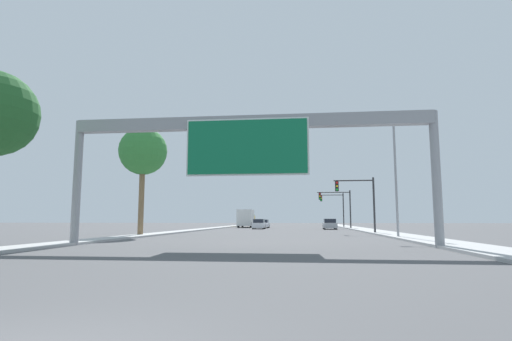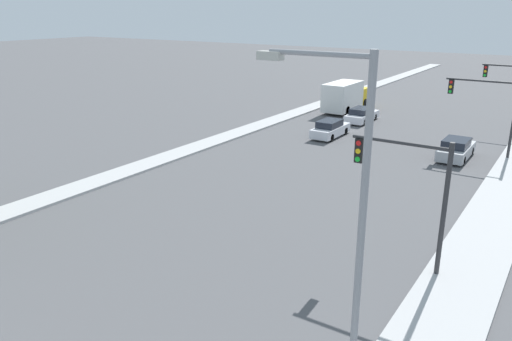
{
  "view_description": "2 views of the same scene",
  "coord_description": "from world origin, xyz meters",
  "px_view_note": "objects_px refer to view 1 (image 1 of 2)",
  "views": [
    {
      "loc": [
        2.93,
        -3.64,
        1.48
      ],
      "look_at": [
        0.0,
        22.08,
        4.63
      ],
      "focal_mm": 28.0,
      "sensor_mm": 36.0,
      "label": 1
    },
    {
      "loc": [
        14.03,
        18.68,
        10.56
      ],
      "look_at": [
        -0.69,
        41.12,
        1.79
      ],
      "focal_mm": 35.0,
      "sensor_mm": 36.0,
      "label": 2
    }
  ],
  "objects_px": {
    "traffic_light_mid_block": "(339,202)",
    "sign_gantry": "(247,141)",
    "traffic_light_near_intersection": "(360,196)",
    "traffic_light_far_intersection": "(335,204)",
    "car_far_right": "(330,224)",
    "truck_box_primary": "(246,218)",
    "car_near_center": "(259,224)",
    "car_mid_center": "(264,224)",
    "palm_tree_background": "(143,152)",
    "street_lamp_right": "(391,165)"
  },
  "relations": [
    {
      "from": "traffic_light_mid_block",
      "to": "sign_gantry",
      "type": "bearing_deg",
      "value": -102.09
    },
    {
      "from": "traffic_light_far_intersection",
      "to": "palm_tree_background",
      "type": "bearing_deg",
      "value": -118.02
    },
    {
      "from": "sign_gantry",
      "to": "car_mid_center",
      "type": "relative_size",
      "value": 4.33
    },
    {
      "from": "traffic_light_mid_block",
      "to": "street_lamp_right",
      "type": "height_order",
      "value": "street_lamp_right"
    },
    {
      "from": "traffic_light_far_intersection",
      "to": "car_near_center",
      "type": "bearing_deg",
      "value": -138.34
    },
    {
      "from": "sign_gantry",
      "to": "car_far_right",
      "type": "bearing_deg",
      "value": 79.61
    },
    {
      "from": "car_near_center",
      "to": "street_lamp_right",
      "type": "bearing_deg",
      "value": -64.47
    },
    {
      "from": "sign_gantry",
      "to": "car_near_center",
      "type": "relative_size",
      "value": 4.47
    },
    {
      "from": "car_far_right",
      "to": "palm_tree_background",
      "type": "relative_size",
      "value": 0.47
    },
    {
      "from": "car_near_center",
      "to": "street_lamp_right",
      "type": "relative_size",
      "value": 0.47
    },
    {
      "from": "car_near_center",
      "to": "palm_tree_background",
      "type": "distance_m",
      "value": 28.54
    },
    {
      "from": "traffic_light_near_intersection",
      "to": "car_mid_center",
      "type": "bearing_deg",
      "value": 115.44
    },
    {
      "from": "car_near_center",
      "to": "palm_tree_background",
      "type": "bearing_deg",
      "value": -106.05
    },
    {
      "from": "car_mid_center",
      "to": "truck_box_primary",
      "type": "distance_m",
      "value": 5.36
    },
    {
      "from": "car_near_center",
      "to": "street_lamp_right",
      "type": "xyz_separation_m",
      "value": [
        13.52,
        -28.3,
        5.03
      ]
    },
    {
      "from": "sign_gantry",
      "to": "traffic_light_mid_block",
      "type": "relative_size",
      "value": 3.5
    },
    {
      "from": "car_far_right",
      "to": "street_lamp_right",
      "type": "distance_m",
      "value": 28.03
    },
    {
      "from": "car_mid_center",
      "to": "traffic_light_mid_block",
      "type": "xyz_separation_m",
      "value": [
        12.09,
        -6.09,
        3.33
      ]
    },
    {
      "from": "car_near_center",
      "to": "truck_box_primary",
      "type": "bearing_deg",
      "value": 107.55
    },
    {
      "from": "palm_tree_background",
      "to": "street_lamp_right",
      "type": "xyz_separation_m",
      "value": [
        21.18,
        -1.65,
        -1.74
      ]
    },
    {
      "from": "sign_gantry",
      "to": "street_lamp_right",
      "type": "xyz_separation_m",
      "value": [
        10.02,
        10.77,
        -0.07
      ]
    },
    {
      "from": "car_mid_center",
      "to": "truck_box_primary",
      "type": "height_order",
      "value": "truck_box_primary"
    },
    {
      "from": "car_far_right",
      "to": "traffic_light_far_intersection",
      "type": "relative_size",
      "value": 0.76
    },
    {
      "from": "car_mid_center",
      "to": "traffic_light_far_intersection",
      "type": "height_order",
      "value": "traffic_light_far_intersection"
    },
    {
      "from": "truck_box_primary",
      "to": "traffic_light_far_intersection",
      "type": "distance_m",
      "value": 16.07
    },
    {
      "from": "traffic_light_near_intersection",
      "to": "traffic_light_far_intersection",
      "type": "height_order",
      "value": "traffic_light_far_intersection"
    },
    {
      "from": "sign_gantry",
      "to": "traffic_light_mid_block",
      "type": "bearing_deg",
      "value": 77.91
    },
    {
      "from": "sign_gantry",
      "to": "traffic_light_far_intersection",
      "type": "distance_m",
      "value": 50.91
    },
    {
      "from": "sign_gantry",
      "to": "traffic_light_far_intersection",
      "type": "xyz_separation_m",
      "value": [
        8.89,
        50.1,
        -1.74
      ]
    },
    {
      "from": "truck_box_primary",
      "to": "traffic_light_mid_block",
      "type": "relative_size",
      "value": 1.28
    },
    {
      "from": "car_far_right",
      "to": "traffic_light_near_intersection",
      "type": "bearing_deg",
      "value": -83.96
    },
    {
      "from": "palm_tree_background",
      "to": "traffic_light_mid_block",
      "type": "bearing_deg",
      "value": 54.48
    },
    {
      "from": "car_mid_center",
      "to": "traffic_light_near_intersection",
      "type": "distance_m",
      "value": 29.07
    },
    {
      "from": "traffic_light_mid_block",
      "to": "palm_tree_background",
      "type": "height_order",
      "value": "palm_tree_background"
    },
    {
      "from": "sign_gantry",
      "to": "car_mid_center",
      "type": "distance_m",
      "value": 46.6
    },
    {
      "from": "palm_tree_background",
      "to": "traffic_light_near_intersection",
      "type": "bearing_deg",
      "value": 20.91
    },
    {
      "from": "car_far_right",
      "to": "truck_box_primary",
      "type": "height_order",
      "value": "truck_box_primary"
    },
    {
      "from": "car_far_right",
      "to": "palm_tree_background",
      "type": "distance_m",
      "value": 32.23
    },
    {
      "from": "car_near_center",
      "to": "traffic_light_near_intersection",
      "type": "height_order",
      "value": "traffic_light_near_intersection"
    },
    {
      "from": "traffic_light_mid_block",
      "to": "street_lamp_right",
      "type": "relative_size",
      "value": 0.6
    },
    {
      "from": "car_far_right",
      "to": "palm_tree_background",
      "type": "height_order",
      "value": "palm_tree_background"
    },
    {
      "from": "sign_gantry",
      "to": "car_mid_center",
      "type": "bearing_deg",
      "value": 94.33
    },
    {
      "from": "car_far_right",
      "to": "car_near_center",
      "type": "bearing_deg",
      "value": 175.16
    },
    {
      "from": "car_mid_center",
      "to": "palm_tree_background",
      "type": "distance_m",
      "value": 35.28
    },
    {
      "from": "traffic_light_mid_block",
      "to": "palm_tree_background",
      "type": "bearing_deg",
      "value": -125.52
    },
    {
      "from": "car_far_right",
      "to": "car_mid_center",
      "type": "bearing_deg",
      "value": 142.68
    },
    {
      "from": "car_mid_center",
      "to": "traffic_light_near_intersection",
      "type": "bearing_deg",
      "value": -64.56
    },
    {
      "from": "truck_box_primary",
      "to": "traffic_light_mid_block",
      "type": "distance_m",
      "value": 18.7
    },
    {
      "from": "sign_gantry",
      "to": "car_far_right",
      "type": "relative_size",
      "value": 4.46
    },
    {
      "from": "car_far_right",
      "to": "traffic_light_far_intersection",
      "type": "distance_m",
      "value": 12.51
    }
  ]
}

